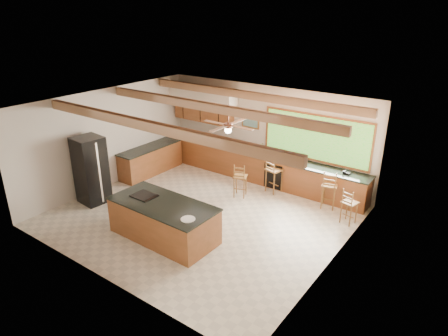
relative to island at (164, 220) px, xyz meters
The scene contains 9 objects.
ground 1.44m from the island, 87.15° to the left, with size 7.20×7.20×0.00m, color #BBB19B.
room_shell 2.67m from the island, 92.89° to the left, with size 7.27×6.54×3.02m.
counter_run 3.95m from the island, 100.96° to the left, with size 7.12×3.10×1.23m.
island is the anchor object (origin of this frame).
refrigerator 3.03m from the island, behind, with size 0.82×0.80×1.92m.
bar_stool_a 3.85m from the island, 76.81° to the left, with size 0.52×0.52×1.19m.
bar_stool_b 2.91m from the island, 85.48° to the left, with size 0.48×0.48×1.04m.
bar_stool_c 4.57m from the island, 55.14° to the left, with size 0.49×0.49×1.13m.
bar_stool_d 4.67m from the island, 43.86° to the left, with size 0.42×0.42×0.97m.
Camera 1 is at (6.03, -7.28, 5.23)m, focal length 32.00 mm.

